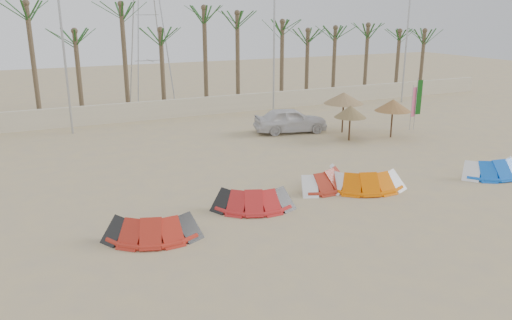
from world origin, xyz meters
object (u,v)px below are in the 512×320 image
kite_blue (489,166)px  parasol_right (344,98)px  kite_red_left (150,225)px  kite_orange (361,179)px  car (291,120)px  parasol_mid (393,105)px  kite_red_right (323,177)px  kite_red_mid (250,197)px  parasol_left (350,112)px

kite_blue → parasol_right: parasol_right is taller
kite_red_left → kite_orange: 9.38m
kite_orange → car: size_ratio=0.81×
kite_red_left → parasol_mid: bearing=24.5°
kite_red_right → kite_blue: same height
kite_red_mid → kite_blue: 11.71m
car → kite_red_right: bearing=170.5°
kite_red_left → kite_blue: bearing=-0.6°
kite_red_left → car: size_ratio=0.76×
kite_red_right → parasol_mid: size_ratio=1.45×
kite_red_mid → car: 12.73m
parasol_left → parasol_right: size_ratio=0.82×
kite_blue → parasol_right: bearing=97.3°
kite_blue → parasol_left: parasol_left is taller
kite_orange → parasol_mid: 9.81m
kite_red_mid → car: bearing=53.9°
parasol_mid → kite_red_left: bearing=-155.5°
parasol_mid → car: 6.20m
kite_red_right → kite_red_left: bearing=-167.4°
parasol_right → car: bearing=153.4°
kite_red_left → parasol_mid: 18.12m
kite_red_right → kite_orange: size_ratio=0.90×
kite_red_left → parasol_right: 17.58m
kite_red_left → parasol_left: parasol_left is taller
kite_orange → kite_blue: bearing=-9.2°
kite_blue → car: car is taller
kite_red_left → kite_red_right: size_ratio=1.04×
kite_blue → parasol_right: 10.17m
kite_orange → parasol_right: parasol_right is taller
parasol_mid → kite_red_right: bearing=-145.9°
kite_red_left → kite_red_mid: same height
kite_blue → parasol_right: size_ratio=1.34×
kite_red_mid → parasol_mid: bearing=28.0°
parasol_right → kite_red_mid: bearing=-139.6°
parasol_right → kite_red_right: bearing=-129.2°
kite_blue → parasol_right: (-1.28, 9.94, 1.75)m
kite_red_mid → kite_red_left: bearing=-167.1°
kite_red_mid → parasol_left: size_ratio=1.66×
kite_red_mid → parasol_left: (9.59, 7.00, 1.30)m
kite_orange → parasol_left: bearing=58.2°
parasol_right → kite_red_left: bearing=-146.0°
car → kite_red_left: bearing=145.7°
parasol_right → car: size_ratio=0.56×
kite_orange → car: bearing=77.6°
kite_red_left → kite_orange: (9.34, 0.89, 0.00)m
parasol_right → car: (-2.89, 1.44, -1.39)m
parasol_mid → car: bearing=142.2°
kite_red_mid → kite_blue: size_ratio=1.02×
parasol_left → parasol_right: parasol_right is taller
kite_blue → car: (-4.16, 11.38, 0.36)m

